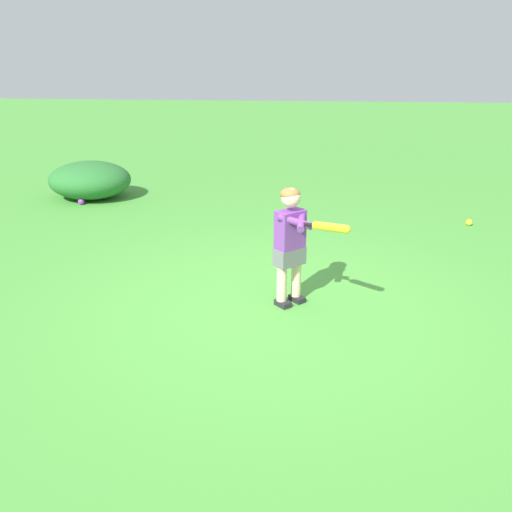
% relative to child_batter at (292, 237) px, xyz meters
% --- Properties ---
extents(ground_plane, '(40.00, 40.00, 0.00)m').
position_rel_child_batter_xyz_m(ground_plane, '(-0.08, 0.17, -0.65)').
color(ground_plane, '#479338').
extents(child_batter, '(0.63, 0.64, 1.08)m').
position_rel_child_batter_xyz_m(child_batter, '(0.00, 0.00, 0.00)').
color(child_batter, '#232328').
rests_on(child_batter, ground).
extents(play_ball_far_right, '(0.08, 0.08, 0.08)m').
position_rel_child_batter_xyz_m(play_ball_far_right, '(2.57, -2.26, -0.61)').
color(play_ball_far_right, yellow).
rests_on(play_ball_far_right, ground).
extents(play_ball_by_bucket, '(0.09, 0.09, 0.09)m').
position_rel_child_batter_xyz_m(play_ball_by_bucket, '(3.10, 3.21, -0.60)').
color(play_ball_by_bucket, purple).
rests_on(play_ball_by_bucket, ground).
extents(shrub_left_background, '(1.08, 1.25, 0.57)m').
position_rel_child_batter_xyz_m(shrub_left_background, '(3.49, 3.20, -0.37)').
color(shrub_left_background, '#286B2D').
rests_on(shrub_left_background, ground).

